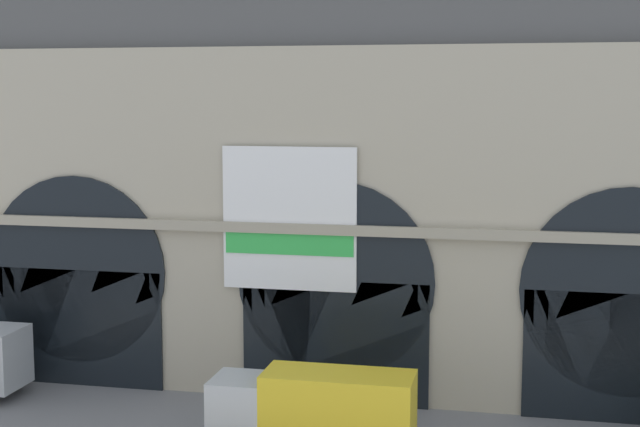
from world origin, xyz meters
TOP-DOWN VIEW (x-y plane):
  - station_building at (0.03, 7.83)m, footprint 49.84×6.07m
  - box_truck_center at (0.42, -0.87)m, footprint 7.50×2.91m

SIDE VIEW (x-z plane):
  - box_truck_center at x=0.42m, z-range 0.14..3.26m
  - station_building at x=0.03m, z-range -0.22..18.39m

